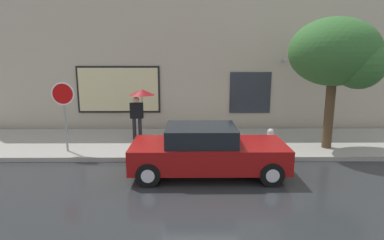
{
  "coord_description": "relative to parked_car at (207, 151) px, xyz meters",
  "views": [
    {
      "loc": [
        -0.35,
        -8.85,
        3.4
      ],
      "look_at": [
        -0.25,
        1.8,
        1.2
      ],
      "focal_mm": 30.31,
      "sensor_mm": 36.0,
      "label": 1
    }
  ],
  "objects": [
    {
      "name": "ground_plane",
      "position": [
        -0.15,
        0.1,
        -0.7
      ],
      "size": [
        60.0,
        60.0,
        0.0
      ],
      "primitive_type": "plane",
      "color": "#282B2D"
    },
    {
      "name": "sidewalk",
      "position": [
        -0.15,
        3.1,
        -0.62
      ],
      "size": [
        20.0,
        4.0,
        0.15
      ],
      "primitive_type": "cube",
      "color": "gray",
      "rests_on": "ground"
    },
    {
      "name": "building_facade",
      "position": [
        -0.18,
        5.59,
        2.78
      ],
      "size": [
        20.0,
        0.67,
        7.0
      ],
      "color": "#B2A893",
      "rests_on": "ground"
    },
    {
      "name": "parked_car",
      "position": [
        0.0,
        0.0,
        0.0
      ],
      "size": [
        4.3,
        1.91,
        1.42
      ],
      "color": "maroon",
      "rests_on": "ground"
    },
    {
      "name": "fire_hydrant",
      "position": [
        2.28,
        1.93,
        -0.19
      ],
      "size": [
        0.3,
        0.44,
        0.74
      ],
      "color": "white",
      "rests_on": "sidewalk"
    },
    {
      "name": "pedestrian_with_umbrella",
      "position": [
        -2.34,
        3.32,
        0.97
      ],
      "size": [
        0.96,
        0.96,
        1.93
      ],
      "color": "black",
      "rests_on": "sidewalk"
    },
    {
      "name": "street_tree",
      "position": [
        4.47,
        2.1,
        2.65
      ],
      "size": [
        3.02,
        2.56,
        4.43
      ],
      "color": "#4C3823",
      "rests_on": "sidewalk"
    },
    {
      "name": "stop_sign",
      "position": [
        -4.62,
        1.81,
        1.1
      ],
      "size": [
        0.76,
        0.1,
        2.33
      ],
      "color": "gray",
      "rests_on": "sidewalk"
    }
  ]
}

